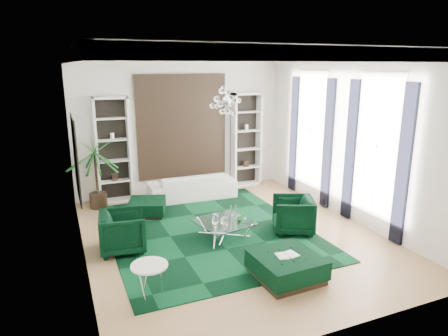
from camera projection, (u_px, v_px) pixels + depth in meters
name	position (u px, v px, depth m)	size (l,w,h in m)	color
floor	(231.00, 236.00, 8.64)	(6.00, 7.00, 0.02)	tan
ceiling	(232.00, 53.00, 7.69)	(6.00, 7.00, 0.02)	white
wall_back	(181.00, 126.00, 11.29)	(6.00, 0.02, 3.80)	silver
wall_front	(345.00, 202.00, 5.03)	(6.00, 0.02, 3.80)	silver
wall_left	(76.00, 163.00, 7.03)	(0.02, 7.00, 3.80)	silver
wall_right	(350.00, 139.00, 9.30)	(0.02, 7.00, 3.80)	silver
crown_molding	(232.00, 58.00, 7.71)	(6.00, 7.00, 0.18)	white
ceiling_medallion	(226.00, 55.00, 7.96)	(0.90, 0.90, 0.05)	white
tapestry	(182.00, 126.00, 11.25)	(2.50, 0.06, 2.80)	black
shelving_left	(113.00, 150.00, 10.50)	(0.90, 0.38, 2.80)	white
shelving_right	(246.00, 140.00, 11.97)	(0.90, 0.38, 2.80)	white
painting	(77.00, 159.00, 7.59)	(0.04, 1.30, 1.60)	black
window_near	(377.00, 146.00, 8.49)	(0.03, 1.10, 2.90)	white
curtain_near_a	(404.00, 166.00, 7.84)	(0.07, 0.30, 3.25)	black
curtain_near_b	(350.00, 151.00, 9.23)	(0.07, 0.30, 3.25)	black
window_far	(311.00, 130.00, 10.63)	(0.03, 1.10, 2.90)	white
curtain_far_a	(328.00, 144.00, 9.98)	(0.07, 0.30, 3.25)	black
curtain_far_b	(294.00, 135.00, 11.37)	(0.07, 0.30, 3.25)	black
rug	(208.00, 230.00, 8.87)	(4.20, 5.00, 0.02)	black
sofa	(192.00, 186.00, 11.00)	(2.36, 0.92, 0.69)	white
armchair_left	(123.00, 232.00, 7.84)	(0.85, 0.88, 0.80)	black
armchair_right	(293.00, 215.00, 8.75)	(0.84, 0.86, 0.79)	black
coffee_table	(224.00, 229.00, 8.49)	(1.07, 1.07, 0.37)	white
ottoman_side	(147.00, 208.00, 9.78)	(0.86, 0.86, 0.38)	black
ottoman_front	(286.00, 267.00, 6.85)	(1.07, 1.07, 0.43)	black
book	(287.00, 255.00, 6.79)	(0.38, 0.25, 0.03)	white
side_table	(150.00, 282.00, 6.26)	(0.58, 0.58, 0.56)	white
palm	(95.00, 163.00, 10.03)	(1.49, 1.49, 2.38)	#19591E
chandelier	(226.00, 101.00, 8.36)	(0.76, 0.76, 0.68)	white
table_plant	(240.00, 218.00, 8.32)	(0.13, 0.10, 0.23)	#19591E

